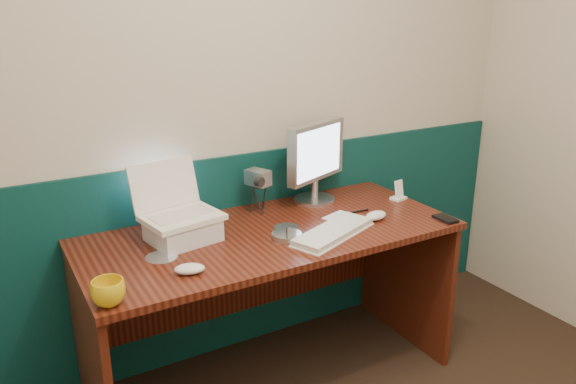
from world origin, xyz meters
TOP-DOWN VIEW (x-y plane):
  - back_wall at (0.00, 1.75)m, footprint 3.50×0.04m
  - wainscot at (0.00, 1.74)m, footprint 3.48×0.02m
  - desk at (0.11, 1.38)m, footprint 1.60×0.70m
  - laptop_riser at (-0.25, 1.47)m, footprint 0.29×0.26m
  - laptop at (-0.25, 1.47)m, footprint 0.33×0.27m
  - monitor at (0.47, 1.61)m, footprint 0.40×0.25m
  - keyboard at (0.31, 1.21)m, footprint 0.43×0.28m
  - mouse_right at (0.58, 1.26)m, footprint 0.13×0.09m
  - mouse_left at (-0.33, 1.18)m, footprint 0.13×0.10m
  - mug at (-0.63, 1.10)m, footprint 0.14×0.14m
  - camcorder at (0.17, 1.61)m, footprint 0.12×0.14m
  - cd_spindle at (0.13, 1.27)m, footprint 0.12×0.12m
  - cd_loose_a at (-0.38, 1.36)m, footprint 0.12×0.12m
  - cd_loose_b at (0.19, 1.38)m, footprint 0.11×0.11m
  - pen at (0.55, 1.38)m, footprint 0.15×0.02m
  - papers at (0.45, 1.37)m, footprint 0.16×0.13m
  - dock at (0.85, 1.42)m, footprint 0.08×0.07m
  - music_player at (0.85, 1.42)m, footprint 0.05×0.03m
  - pda at (0.85, 1.10)m, footprint 0.07×0.11m

SIDE VIEW (x-z plane):
  - desk at x=0.11m, z-range 0.00..0.75m
  - wainscot at x=0.00m, z-range 0.00..1.00m
  - cd_loose_b at x=0.19m, z-range 0.75..0.75m
  - cd_loose_a at x=-0.38m, z-range 0.75..0.75m
  - papers at x=0.45m, z-range 0.75..0.75m
  - pen at x=0.55m, z-range 0.75..0.76m
  - pda at x=0.85m, z-range 0.75..0.76m
  - dock at x=0.85m, z-range 0.75..0.76m
  - keyboard at x=0.31m, z-range 0.75..0.77m
  - cd_spindle at x=0.13m, z-range 0.75..0.78m
  - mouse_left at x=-0.33m, z-range 0.75..0.79m
  - mouse_right at x=0.58m, z-range 0.75..0.79m
  - mug at x=-0.63m, z-range 0.75..0.84m
  - laptop_riser at x=-0.25m, z-range 0.75..0.84m
  - music_player at x=0.85m, z-range 0.76..0.85m
  - camcorder at x=0.17m, z-range 0.75..0.93m
  - monitor at x=0.47m, z-range 0.75..1.14m
  - laptop at x=-0.25m, z-range 0.84..1.09m
  - back_wall at x=0.00m, z-range 0.00..2.50m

